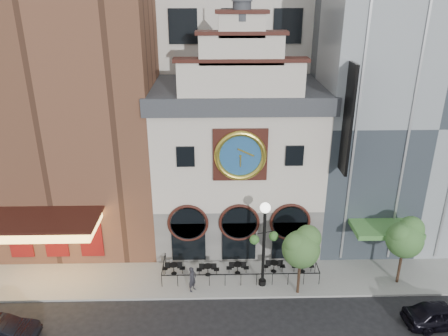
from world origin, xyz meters
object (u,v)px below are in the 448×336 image
bistro_2 (238,268)px  lamppost (264,236)px  bistro_4 (303,266)px  tree_left (302,246)px  bistro_0 (174,268)px  bistro_1 (208,269)px  pedestrian (192,279)px  tree_right (405,237)px  car_right (441,314)px  bistro_3 (274,266)px  car_left (1,330)px

bistro_2 → lamppost: size_ratio=0.26×
bistro_4 → tree_left: tree_left is taller
tree_left → bistro_0: bearing=165.4°
bistro_1 → pedestrian: 1.97m
bistro_4 → tree_right: tree_right is taller
bistro_0 → bistro_1: 2.40m
car_right → pedestrian: size_ratio=2.52×
pedestrian → tree_left: 7.46m
car_right → lamppost: size_ratio=0.73×
bistro_0 → tree_left: (8.37, -2.18, 3.06)m
tree_left → bistro_3: bearing=120.5°
pedestrian → bistro_2: bearing=-24.5°
tree_left → car_left: bearing=-168.4°
bistro_1 → bistro_4: size_ratio=1.00×
car_left → tree_right: (24.70, 4.58, 3.01)m
bistro_1 → pedestrian: pedestrian is taller
pedestrian → bistro_3: bearing=-35.9°
bistro_3 → tree_right: bearing=-9.1°
bistro_2 → lamppost: (1.60, -1.27, 3.36)m
bistro_4 → car_left: size_ratio=0.38×
car_left → pedestrian: 11.47m
bistro_1 → lamppost: (3.69, -1.13, 3.36)m
bistro_2 → bistro_3: bearing=2.9°
bistro_2 → bistro_1: bearing=-176.0°
bistro_0 → lamppost: 7.07m
car_left → bistro_3: bearing=-69.4°
bistro_1 → car_right: car_right is taller
car_right → bistro_1: bearing=65.4°
bistro_0 → pedestrian: size_ratio=0.89×
bistro_1 → bistro_4: bearing=2.0°
bistro_0 → tree_right: tree_right is taller
bistro_0 → bistro_3: 7.04m
bistro_1 → car_left: size_ratio=0.38×
bistro_4 → tree_left: 3.85m
bistro_0 → car_left: car_left is taller
bistro_0 → bistro_2: bearing=-0.7°
lamppost → bistro_4: bearing=7.3°
bistro_3 → lamppost: bearing=-124.5°
pedestrian → tree_left: bearing=-57.5°
tree_left → lamppost: bearing=159.6°
bistro_3 → pedestrian: pedestrian is taller
bistro_1 → bistro_2: size_ratio=1.00×
bistro_1 → tree_right: tree_right is taller
bistro_4 → lamppost: size_ratio=0.26×
car_right → bistro_0: bearing=67.5°
bistro_0 → bistro_2: (4.47, -0.05, 0.00)m
lamppost → tree_left: size_ratio=1.28×
bistro_3 → car_left: bearing=-160.2°
pedestrian → lamppost: (4.68, 0.51, 2.93)m
car_right → car_left: 25.71m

